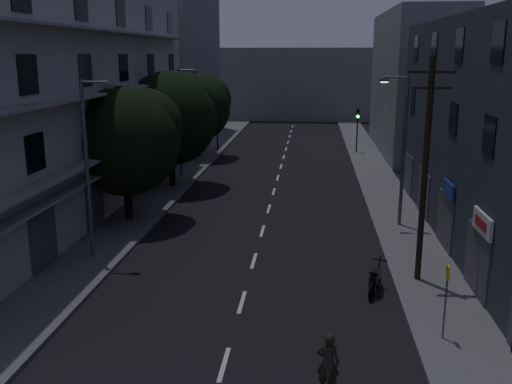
% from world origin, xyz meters
% --- Properties ---
extents(ground, '(160.00, 160.00, 0.00)m').
position_xyz_m(ground, '(0.00, 25.00, 0.00)').
color(ground, black).
rests_on(ground, ground).
extents(sidewalk_left, '(3.00, 90.00, 0.15)m').
position_xyz_m(sidewalk_left, '(-7.50, 25.00, 0.07)').
color(sidewalk_left, '#565659').
rests_on(sidewalk_left, ground).
extents(sidewalk_right, '(3.00, 90.00, 0.15)m').
position_xyz_m(sidewalk_right, '(7.50, 25.00, 0.07)').
color(sidewalk_right, '#565659').
rests_on(sidewalk_right, ground).
extents(lane_markings, '(0.15, 60.50, 0.01)m').
position_xyz_m(lane_markings, '(0.00, 31.25, 0.01)').
color(lane_markings, beige).
rests_on(lane_markings, ground).
extents(building_left, '(7.00, 36.00, 14.00)m').
position_xyz_m(building_left, '(-11.98, 18.00, 6.99)').
color(building_left, '#A8A7A3').
rests_on(building_left, ground).
extents(building_far_left, '(6.00, 20.00, 16.00)m').
position_xyz_m(building_far_left, '(-12.00, 48.00, 8.00)').
color(building_far_left, slate).
rests_on(building_far_left, ground).
extents(building_far_right, '(6.00, 20.00, 13.00)m').
position_xyz_m(building_far_right, '(12.00, 42.00, 6.50)').
color(building_far_right, slate).
rests_on(building_far_right, ground).
extents(building_far_end, '(24.00, 8.00, 10.00)m').
position_xyz_m(building_far_end, '(0.00, 70.00, 5.00)').
color(building_far_end, slate).
rests_on(building_far_end, ground).
extents(tree_near, '(6.02, 6.02, 7.42)m').
position_xyz_m(tree_near, '(-7.60, 16.68, 4.79)').
color(tree_near, black).
rests_on(tree_near, sidewalk_left).
extents(tree_mid, '(6.48, 6.48, 7.97)m').
position_xyz_m(tree_mid, '(-7.16, 25.15, 5.13)').
color(tree_mid, black).
rests_on(tree_mid, sidewalk_left).
extents(tree_far, '(5.90, 5.90, 7.30)m').
position_xyz_m(tree_far, '(-7.66, 37.02, 4.72)').
color(tree_far, black).
rests_on(tree_far, sidewalk_left).
extents(traffic_signal_far_right, '(0.28, 0.37, 4.10)m').
position_xyz_m(traffic_signal_far_right, '(6.75, 40.41, 3.10)').
color(traffic_signal_far_right, black).
rests_on(traffic_signal_far_right, sidewalk_right).
extents(traffic_signal_far_left, '(0.28, 0.37, 4.10)m').
position_xyz_m(traffic_signal_far_left, '(-6.47, 40.04, 3.10)').
color(traffic_signal_far_left, black).
rests_on(traffic_signal_far_left, sidewalk_left).
extents(street_lamp_left_near, '(1.51, 0.25, 8.00)m').
position_xyz_m(street_lamp_left_near, '(-7.29, 10.49, 4.60)').
color(street_lamp_left_near, slate).
rests_on(street_lamp_left_near, sidewalk_left).
extents(street_lamp_right, '(1.51, 0.25, 8.00)m').
position_xyz_m(street_lamp_right, '(7.27, 16.98, 4.60)').
color(street_lamp_right, '#56585D').
rests_on(street_lamp_right, sidewalk_right).
extents(street_lamp_left_far, '(1.51, 0.25, 8.00)m').
position_xyz_m(street_lamp_left_far, '(-7.32, 28.83, 4.60)').
color(street_lamp_left_far, '#595B60').
rests_on(street_lamp_left_far, sidewalk_left).
extents(utility_pole, '(1.80, 0.24, 9.00)m').
position_xyz_m(utility_pole, '(7.01, 9.17, 4.87)').
color(utility_pole, black).
rests_on(utility_pole, sidewalk_right).
extents(bus_stop_sign, '(0.06, 0.35, 2.52)m').
position_xyz_m(bus_stop_sign, '(6.94, 4.09, 1.89)').
color(bus_stop_sign, '#595B60').
rests_on(bus_stop_sign, sidewalk_right).
extents(motorcycle, '(0.88, 2.02, 1.33)m').
position_xyz_m(motorcycle, '(5.14, 7.88, 0.53)').
color(motorcycle, black).
rests_on(motorcycle, ground).
extents(cyclist, '(0.78, 1.75, 2.15)m').
position_xyz_m(cyclist, '(3.07, 0.17, 0.73)').
color(cyclist, black).
rests_on(cyclist, ground).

